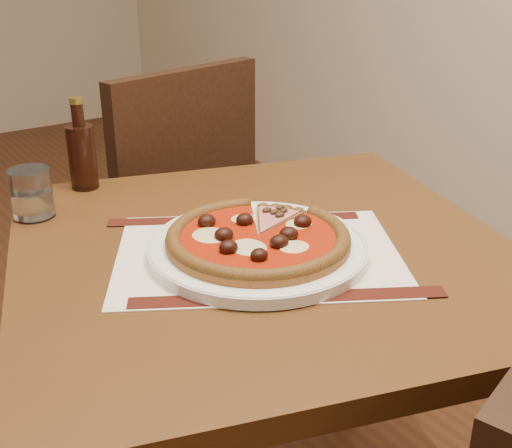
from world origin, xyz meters
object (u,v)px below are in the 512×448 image
(chair_far, at_px, (164,214))
(water_glass, at_px, (31,193))
(plate, at_px, (258,248))
(bottle, at_px, (82,153))
(table, at_px, (263,298))
(pizza, at_px, (258,237))

(chair_far, relative_size, water_glass, 10.39)
(plate, height_order, water_glass, water_glass)
(water_glass, distance_m, bottle, 0.16)
(table, relative_size, bottle, 5.49)
(pizza, height_order, bottle, bottle)
(table, height_order, chair_far, chair_far)
(bottle, bearing_deg, chair_far, 40.10)
(pizza, height_order, water_glass, water_glass)
(water_glass, bearing_deg, table, -51.23)
(bottle, bearing_deg, plate, -76.30)
(pizza, bearing_deg, plate, 39.30)
(chair_far, relative_size, bottle, 5.08)
(plate, xyz_separation_m, bottle, (-0.11, 0.45, 0.06))
(chair_far, bearing_deg, pizza, 63.68)
(chair_far, bearing_deg, bottle, 28.59)
(plate, height_order, pizza, pizza)
(plate, height_order, bottle, bottle)
(plate, distance_m, bottle, 0.47)
(table, relative_size, pizza, 3.47)
(plate, relative_size, pizza, 1.20)
(pizza, distance_m, bottle, 0.46)
(pizza, relative_size, bottle, 1.58)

